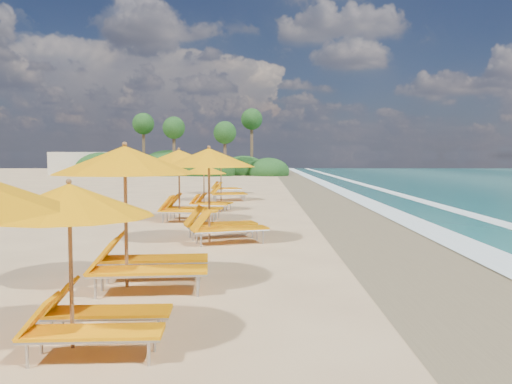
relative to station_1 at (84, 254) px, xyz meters
name	(u,v)px	position (x,y,z in m)	size (l,w,h in m)	color
ground	(256,229)	(1.99, 10.34, -1.17)	(160.00, 160.00, 0.00)	tan
wet_sand	(381,229)	(5.99, 10.34, -1.16)	(4.00, 160.00, 0.01)	olive
surf_foam	(465,229)	(8.69, 10.34, -1.14)	(4.00, 160.00, 0.01)	white
station_1	(84,254)	(0.00, 0.00, 0.00)	(2.32, 2.17, 2.08)	olive
station_2	(137,206)	(-0.06, 2.97, 0.29)	(2.98, 2.80, 2.61)	olive
station_3	(216,188)	(0.93, 7.95, 0.31)	(3.35, 3.27, 2.64)	olive
station_4	(185,180)	(-0.61, 12.52, 0.32)	(3.03, 2.84, 2.65)	olive
station_5	(207,184)	(-0.16, 16.02, -0.03)	(2.50, 2.42, 2.03)	olive
station_6	(224,176)	(0.22, 21.01, 0.14)	(2.81, 2.69, 2.34)	olive
station_7	(223,175)	(-0.20, 25.99, 0.00)	(2.68, 2.64, 2.09)	olive
treeline	(177,167)	(-7.95, 55.85, -0.17)	(25.80, 8.80, 9.74)	#163D14
beach_building	(84,163)	(-20.01, 58.34, 0.23)	(7.00, 5.00, 2.80)	beige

